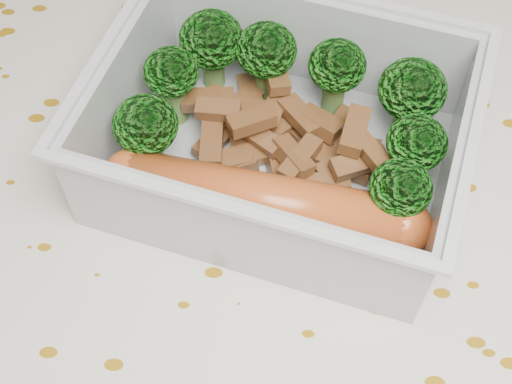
{
  "coord_description": "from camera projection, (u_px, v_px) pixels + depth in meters",
  "views": [
    {
      "loc": [
        -0.0,
        -0.19,
        1.09
      ],
      "look_at": [
        -0.01,
        0.01,
        0.78
      ],
      "focal_mm": 50.0,
      "sensor_mm": 36.0,
      "label": 1
    }
  ],
  "objects": [
    {
      "name": "dining_table",
      "position": [
        271.0,
        296.0,
        0.46
      ],
      "size": [
        1.4,
        0.9,
        0.75
      ],
      "color": "brown",
      "rests_on": "ground"
    },
    {
      "name": "tablecloth",
      "position": [
        273.0,
        260.0,
        0.42
      ],
      "size": [
        1.46,
        0.96,
        0.19
      ],
      "color": "silver",
      "rests_on": "dining_table"
    },
    {
      "name": "lunch_container",
      "position": [
        279.0,
        142.0,
        0.38
      ],
      "size": [
        0.23,
        0.2,
        0.07
      ],
      "color": "silver",
      "rests_on": "tablecloth"
    },
    {
      "name": "broccoli_florets",
      "position": [
        291.0,
        93.0,
        0.38
      ],
      "size": [
        0.18,
        0.13,
        0.05
      ],
      "color": "#608C3F",
      "rests_on": "lunch_container"
    },
    {
      "name": "meat_pile",
      "position": [
        283.0,
        134.0,
        0.39
      ],
      "size": [
        0.12,
        0.09,
        0.03
      ],
      "color": "brown",
      "rests_on": "lunch_container"
    },
    {
      "name": "sausage",
      "position": [
        264.0,
        201.0,
        0.36
      ],
      "size": [
        0.17,
        0.05,
        0.03
      ],
      "color": "#BD501F",
      "rests_on": "lunch_container"
    }
  ]
}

